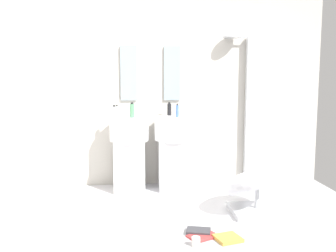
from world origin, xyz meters
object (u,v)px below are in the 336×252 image
object	(u,v)px
lounge_chair	(257,182)
magazine_ochre	(228,238)
pedestal_sink_left	(129,150)
towel_rack	(5,159)
magazine_charcoal	(198,231)
soap_bottle_blue	(177,111)
soap_bottle_black	(169,109)
shower_column	(249,107)
coffee_mug	(196,242)
soap_bottle_clear	(117,111)
soap_bottle_green	(132,111)
pedestal_sink_right	(174,149)
magazine_red	(203,236)
soap_bottle_white	(114,112)

from	to	relation	value
lounge_chair	magazine_ochre	xyz separation A→B (m)	(-0.49, -0.68, -0.32)
pedestal_sink_left	towel_rack	size ratio (longest dim) A/B	1.14
lounge_chair	magazine_charcoal	bearing A→B (deg)	-145.58
soap_bottle_blue	pedestal_sink_left	bearing A→B (deg)	167.21
lounge_chair	soap_bottle_black	xyz separation A→B (m)	(-0.86, 1.14, 0.71)
shower_column	soap_bottle_blue	xyz separation A→B (m)	(-1.05, -0.35, -0.02)
coffee_mug	soap_bottle_clear	bearing A→B (deg)	113.35
magazine_charcoal	soap_bottle_green	world-z (taller)	soap_bottle_green
pedestal_sink_right	soap_bottle_blue	xyz separation A→B (m)	(0.03, -0.14, 0.52)
magazine_charcoal	coffee_mug	size ratio (longest dim) A/B	2.65
coffee_mug	soap_bottle_clear	world-z (taller)	soap_bottle_clear
soap_bottle_black	soap_bottle_clear	distance (m)	0.71
lounge_chair	magazine_red	size ratio (longest dim) A/B	4.13
shower_column	magazine_charcoal	xyz separation A→B (m)	(-1.00, -1.71, -1.05)
pedestal_sink_left	shower_column	world-z (taller)	shower_column
magazine_charcoal	soap_bottle_white	world-z (taller)	soap_bottle_white
magazine_ochre	soap_bottle_green	size ratio (longest dim) A/B	1.14
shower_column	soap_bottle_blue	size ratio (longest dim) A/B	11.70
soap_bottle_blue	magazine_charcoal	bearing A→B (deg)	-87.75
soap_bottle_green	soap_bottle_black	size ratio (longest dim) A/B	1.09
magazine_ochre	coffee_mug	xyz separation A→B (m)	(-0.31, -0.11, 0.03)
coffee_mug	soap_bottle_green	size ratio (longest dim) A/B	0.44
soap_bottle_green	soap_bottle_blue	xyz separation A→B (m)	(0.57, -0.02, -0.01)
magazine_red	soap_bottle_blue	distance (m)	1.79
soap_bottle_white	soap_bottle_clear	distance (m)	0.04
soap_bottle_green	soap_bottle_white	distance (m)	0.26
soap_bottle_white	soap_bottle_blue	bearing A→B (deg)	-9.10
coffee_mug	soap_bottle_green	xyz separation A→B (m)	(-0.56, 1.65, 1.02)
coffee_mug	magazine_red	bearing A→B (deg)	62.49
soap_bottle_green	soap_bottle_blue	distance (m)	0.57
towel_rack	coffee_mug	distance (m)	2.19
towel_rack	magazine_charcoal	world-z (taller)	towel_rack
pedestal_sink_left	magazine_red	size ratio (longest dim) A/B	4.05
lounge_chair	towel_rack	world-z (taller)	towel_rack
soap_bottle_blue	soap_bottle_clear	bearing A→B (deg)	172.34
shower_column	magazine_red	xyz separation A→B (m)	(-0.97, -1.80, -1.06)
pedestal_sink_right	magazine_red	bearing A→B (deg)	-86.10
lounge_chair	coffee_mug	distance (m)	1.16
pedestal_sink_right	lounge_chair	world-z (taller)	pedestal_sink_right
magazine_red	soap_bottle_black	bearing A→B (deg)	68.55
lounge_chair	soap_bottle_green	world-z (taller)	soap_bottle_green
shower_column	coffee_mug	distance (m)	2.48
pedestal_sink_right	soap_bottle_clear	world-z (taller)	soap_bottle_clear
magazine_red	soap_bottle_black	world-z (taller)	soap_bottle_black
pedestal_sink_left	coffee_mug	world-z (taller)	pedestal_sink_left
magazine_charcoal	pedestal_sink_right	bearing A→B (deg)	106.90
soap_bottle_green	soap_bottle_clear	bearing A→B (deg)	155.80
towel_rack	soap_bottle_green	bearing A→B (deg)	28.40
soap_bottle_green	soap_bottle_blue	size ratio (longest dim) A/B	1.10
coffee_mug	towel_rack	bearing A→B (deg)	153.97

